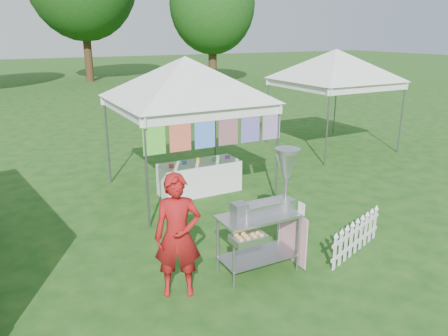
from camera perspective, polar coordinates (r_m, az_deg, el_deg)
ground at (r=7.24m, az=6.86°, el=-11.55°), size 120.00×120.00×0.00m
canopy_main at (r=9.41m, az=-5.09°, el=14.28°), size 4.24×4.24×3.45m
canopy_right at (r=13.71m, az=14.51°, el=14.80°), size 4.24×4.24×3.45m
tree_right at (r=30.46m, az=-1.55°, el=20.60°), size 5.60×5.60×8.42m
donut_cart at (r=6.47m, az=6.13°, el=-4.44°), size 1.34×0.90×1.86m
vendor at (r=5.95m, az=-6.06°, el=-8.81°), size 0.75×0.63×1.74m
picket_fence at (r=7.52m, az=16.89°, el=-8.61°), size 1.53×0.57×0.56m
display_table at (r=9.83m, az=-3.20°, el=-1.24°), size 1.80×0.70×0.70m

